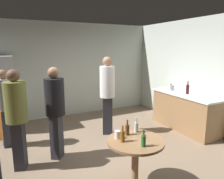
% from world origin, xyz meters
% --- Properties ---
extents(ground_plane, '(5.20, 5.20, 0.10)m').
position_xyz_m(ground_plane, '(0.00, 0.00, -0.05)').
color(ground_plane, '#7A6651').
extents(wall_back, '(5.32, 0.06, 2.70)m').
position_xyz_m(wall_back, '(0.00, 2.63, 1.35)').
color(wall_back, beige).
rests_on(wall_back, ground_plane).
extents(wall_side_right, '(0.06, 5.20, 2.70)m').
position_xyz_m(wall_side_right, '(2.63, 0.00, 1.35)').
color(wall_side_right, beige).
rests_on(wall_side_right, ground_plane).
extents(refrigerator, '(0.70, 0.68, 1.80)m').
position_xyz_m(refrigerator, '(-1.76, 2.20, 0.90)').
color(refrigerator, silver).
rests_on(refrigerator, ground_plane).
extents(kitchen_counter, '(0.64, 1.78, 0.90)m').
position_xyz_m(kitchen_counter, '(2.28, 0.23, 0.45)').
color(kitchen_counter, olive).
rests_on(kitchen_counter, ground_plane).
extents(kettle, '(0.24, 0.17, 0.18)m').
position_xyz_m(kettle, '(2.23, 0.72, 0.97)').
color(kettle, '#B2B2B7').
rests_on(kettle, kitchen_counter).
extents(wine_bottle_on_counter, '(0.08, 0.08, 0.31)m').
position_xyz_m(wine_bottle_on_counter, '(2.28, 0.20, 1.02)').
color(wine_bottle_on_counter, '#3F141E').
rests_on(wine_bottle_on_counter, kitchen_counter).
extents(foreground_table, '(0.80, 0.80, 0.73)m').
position_xyz_m(foreground_table, '(-0.04, -1.11, 0.63)').
color(foreground_table, olive).
rests_on(foreground_table, ground_plane).
extents(beer_bottle_amber, '(0.06, 0.06, 0.23)m').
position_xyz_m(beer_bottle_amber, '(-0.23, -1.08, 0.82)').
color(beer_bottle_amber, '#8C5919').
rests_on(beer_bottle_amber, foreground_table).
extents(beer_bottle_brown, '(0.06, 0.06, 0.23)m').
position_xyz_m(beer_bottle_brown, '(-0.05, -0.91, 0.82)').
color(beer_bottle_brown, '#593314').
rests_on(beer_bottle_brown, foreground_table).
extents(beer_bottle_green, '(0.06, 0.06, 0.23)m').
position_xyz_m(beer_bottle_green, '(-0.05, -1.32, 0.82)').
color(beer_bottle_green, '#26662D').
rests_on(beer_bottle_green, foreground_table).
extents(beer_bottle_clear, '(0.06, 0.06, 0.23)m').
position_xyz_m(beer_bottle_clear, '(0.12, -0.88, 0.82)').
color(beer_bottle_clear, silver).
rests_on(beer_bottle_clear, foreground_table).
extents(plastic_cup_white, '(0.08, 0.08, 0.11)m').
position_xyz_m(plastic_cup_white, '(-0.24, -0.95, 0.79)').
color(plastic_cup_white, white).
rests_on(plastic_cup_white, foreground_table).
extents(person_in_olive_shirt, '(0.43, 0.43, 1.67)m').
position_xyz_m(person_in_olive_shirt, '(-1.47, 0.16, 0.98)').
color(person_in_olive_shirt, '#2D2D38').
rests_on(person_in_olive_shirt, ground_plane).
extents(person_in_white_shirt, '(0.44, 0.44, 1.80)m').
position_xyz_m(person_in_white_shirt, '(0.44, 0.82, 1.06)').
color(person_in_white_shirt, '#2D2D38').
rests_on(person_in_white_shirt, ground_plane).
extents(person_in_gray_shirt, '(0.39, 0.39, 1.58)m').
position_xyz_m(person_in_gray_shirt, '(-1.64, 1.15, 0.92)').
color(person_in_gray_shirt, '#2D2D38').
rests_on(person_in_gray_shirt, ground_plane).
extents(person_in_black_shirt, '(0.48, 0.48, 1.67)m').
position_xyz_m(person_in_black_shirt, '(-0.85, 0.24, 0.98)').
color(person_in_black_shirt, '#2D2D38').
rests_on(person_in_black_shirt, ground_plane).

